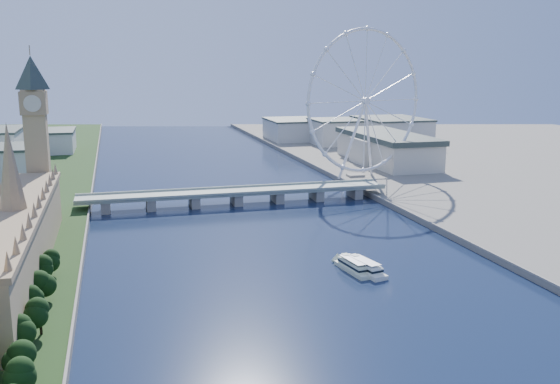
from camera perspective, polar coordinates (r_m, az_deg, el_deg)
name	(u,v)px	position (r m, az deg, el deg)	size (l,w,h in m)	color
tree_row	(23,354)	(215.14, -22.45, -13.54)	(8.42, 200.42, 21.88)	black
parliament_range	(16,241)	(311.58, -22.96, -4.11)	(24.00, 200.00, 70.00)	tan
big_ben	(35,117)	(409.53, -21.50, 6.42)	(20.02, 20.02, 110.00)	tan
westminster_bridge	(236,195)	(445.06, -4.02, -0.25)	(220.00, 22.00, 9.50)	gray
london_eye	(365,102)	(524.33, 7.80, 8.19)	(113.60, 39.12, 124.30)	silver
county_hall	(386,166)	(621.97, 9.65, 2.39)	(54.00, 144.00, 35.00)	beige
city_skyline	(226,138)	(703.15, -4.96, 4.96)	(505.00, 280.00, 32.00)	beige
tour_boat_near	(353,271)	(304.61, 6.74, -7.23)	(7.58, 29.68, 6.56)	beige
tour_boat_far	(364,273)	(303.69, 7.73, -7.32)	(7.80, 30.50, 6.75)	silver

